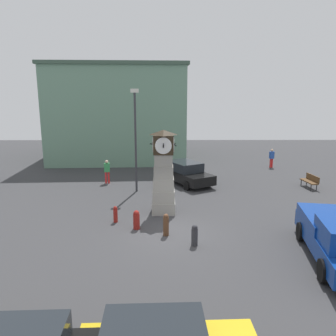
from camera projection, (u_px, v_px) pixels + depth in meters
name	position (u px, v px, depth m)	size (l,w,h in m)	color
ground_plane	(172.00, 233.00, 15.04)	(67.14, 67.14, 0.00)	#38383A
clock_tower	(164.00, 175.00, 17.34)	(1.41, 1.33, 4.47)	gray
bollard_near_tower	(115.00, 214.00, 16.28)	(0.21, 0.21, 0.83)	maroon
bollard_mid_row	(136.00, 220.00, 15.43)	(0.31, 0.31, 0.92)	maroon
bollard_far_row	(166.00, 225.00, 14.68)	(0.26, 0.26, 1.02)	brown
bollard_end_row	(195.00, 235.00, 13.70)	(0.27, 0.27, 0.92)	#333338
car_silver_hatch	(186.00, 173.00, 23.51)	(3.82, 4.75, 1.57)	black
bench	(310.00, 180.00, 22.46)	(0.70, 1.65, 0.90)	brown
pedestrian_near_bench	(107.00, 170.00, 23.56)	(0.44, 0.32, 1.71)	red
pedestrian_crossing_lot	(272.00, 157.00, 28.85)	(0.47, 0.40, 1.66)	red
street_lamp_near_road	(135.00, 134.00, 20.93)	(0.50, 0.24, 6.63)	#333338
warehouse_blue_far	(120.00, 113.00, 33.70)	(13.53, 12.47, 9.12)	gray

